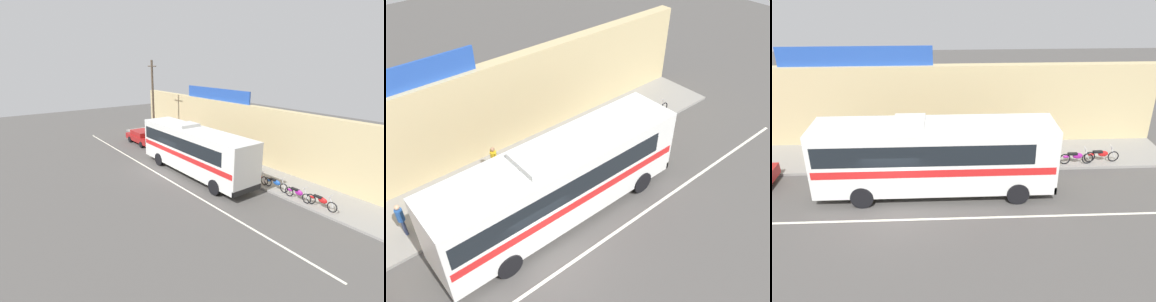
# 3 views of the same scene
# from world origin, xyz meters

# --- Properties ---
(ground_plane) EXTENTS (70.00, 70.00, 0.00)m
(ground_plane) POSITION_xyz_m (0.00, 0.00, 0.00)
(ground_plane) COLOR #4F4C49
(sidewalk_slab) EXTENTS (30.00, 3.60, 0.14)m
(sidewalk_slab) POSITION_xyz_m (0.00, 5.20, 0.07)
(sidewalk_slab) COLOR gray
(sidewalk_slab) RESTS_ON ground_plane
(storefront_facade) EXTENTS (30.00, 0.70, 4.80)m
(storefront_facade) POSITION_xyz_m (0.00, 7.35, 2.40)
(storefront_facade) COLOR tan
(storefront_facade) RESTS_ON ground_plane
(road_center_stripe) EXTENTS (30.00, 0.14, 0.01)m
(road_center_stripe) POSITION_xyz_m (0.00, -0.80, 0.00)
(road_center_stripe) COLOR silver
(road_center_stripe) RESTS_ON ground_plane
(intercity_bus) EXTENTS (11.12, 2.61, 3.78)m
(intercity_bus) POSITION_xyz_m (1.83, 1.46, 2.06)
(intercity_bus) COLOR silver
(intercity_bus) RESTS_ON ground_plane
(motorcycle_purple) EXTENTS (1.95, 0.56, 0.94)m
(motorcycle_purple) POSITION_xyz_m (10.91, 3.98, 0.57)
(motorcycle_purple) COLOR black
(motorcycle_purple) RESTS_ON sidewalk_slab
(motorcycle_orange) EXTENTS (1.82, 0.56, 0.94)m
(motorcycle_orange) POSITION_xyz_m (6.12, 3.90, 0.57)
(motorcycle_orange) COLOR black
(motorcycle_orange) RESTS_ON sidewalk_slab
(motorcycle_green) EXTENTS (1.93, 0.56, 0.94)m
(motorcycle_green) POSITION_xyz_m (7.64, 3.95, 0.57)
(motorcycle_green) COLOR black
(motorcycle_green) RESTS_ON sidewalk_slab
(motorcycle_red) EXTENTS (1.86, 0.56, 0.94)m
(motorcycle_red) POSITION_xyz_m (9.45, 3.79, 0.57)
(motorcycle_red) COLOR black
(motorcycle_red) RESTS_ON sidewalk_slab
(pedestrian_near_shop) EXTENTS (0.30, 0.48, 1.70)m
(pedestrian_near_shop) POSITION_xyz_m (2.89, 4.59, 1.13)
(pedestrian_near_shop) COLOR black
(pedestrian_near_shop) RESTS_ON sidewalk_slab
(pedestrian_by_curb) EXTENTS (0.30, 0.48, 1.59)m
(pedestrian_by_curb) POSITION_xyz_m (-3.68, 4.63, 1.06)
(pedestrian_by_curb) COLOR navy
(pedestrian_by_curb) RESTS_ON sidewalk_slab
(pedestrian_far_left) EXTENTS (0.30, 0.48, 1.58)m
(pedestrian_far_left) POSITION_xyz_m (1.09, 5.49, 1.05)
(pedestrian_far_left) COLOR navy
(pedestrian_far_left) RESTS_ON sidewalk_slab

